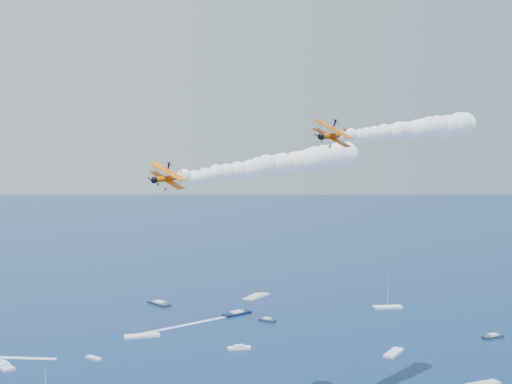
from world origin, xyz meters
name	(u,v)px	position (x,y,z in m)	size (l,w,h in m)	color
biplane_lead	(332,136)	(13.08, 21.06, 60.60)	(7.38, 8.28, 4.99)	#D55504
biplane_trail	(168,178)	(-16.98, 15.94, 53.55)	(6.39, 7.17, 4.32)	#FF6805
smoke_trail_lead	(411,129)	(36.63, 33.01, 62.58)	(47.25, 26.68, 9.47)	white
smoke_trail_trail	(276,164)	(5.65, 29.52, 55.53)	(45.64, 29.60, 9.47)	white
spectator_boats	(176,346)	(1.39, 104.26, 0.35)	(228.27, 158.43, 0.70)	#313642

